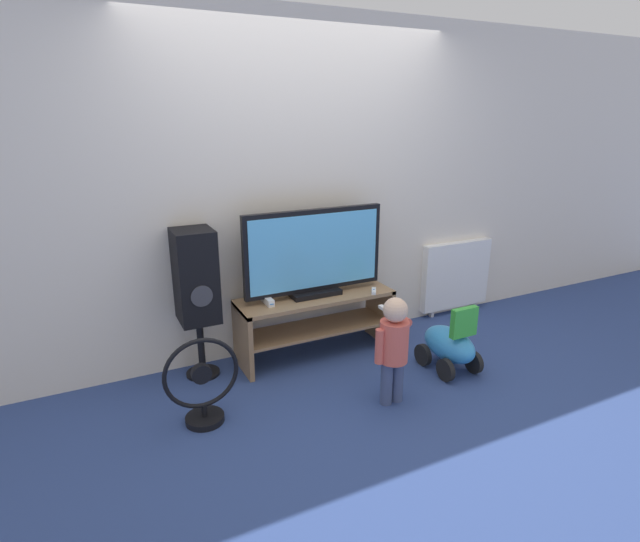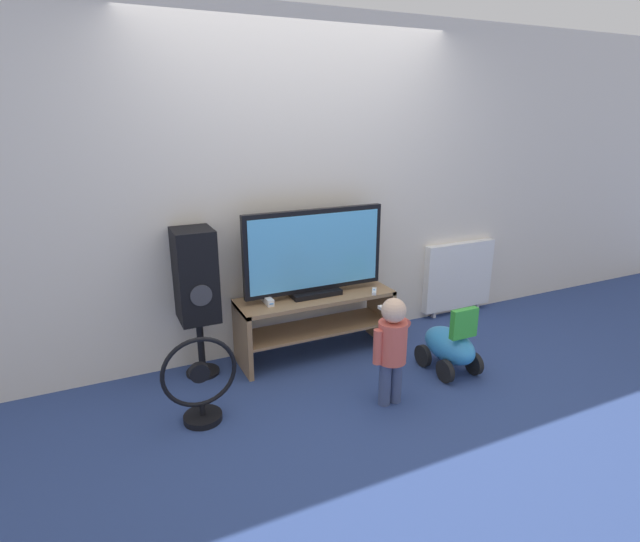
{
  "view_description": "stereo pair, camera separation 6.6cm",
  "coord_description": "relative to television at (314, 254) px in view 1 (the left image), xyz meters",
  "views": [
    {
      "loc": [
        -1.59,
        -3.09,
        1.86
      ],
      "look_at": [
        0.0,
        0.12,
        0.73
      ],
      "focal_mm": 28.0,
      "sensor_mm": 36.0,
      "label": 1
    },
    {
      "loc": [
        -1.53,
        -3.12,
        1.86
      ],
      "look_at": [
        0.0,
        0.12,
        0.73
      ],
      "focal_mm": 28.0,
      "sensor_mm": 36.0,
      "label": 2
    }
  ],
  "objects": [
    {
      "name": "ride_on_toy",
      "position": [
        0.79,
        -0.69,
        -0.63
      ],
      "size": [
        0.31,
        0.48,
        0.54
      ],
      "color": "#338CD1",
      "rests_on": "ground_plane"
    },
    {
      "name": "tv_stand",
      "position": [
        0.0,
        -0.02,
        -0.5
      ],
      "size": [
        1.24,
        0.4,
        0.51
      ],
      "color": "#93704C",
      "rests_on": "ground_plane"
    },
    {
      "name": "ground_plane",
      "position": [
        0.0,
        -0.22,
        -0.84
      ],
      "size": [
        16.0,
        16.0,
        0.0
      ],
      "primitive_type": "plane",
      "color": "navy"
    },
    {
      "name": "floor_fan",
      "position": [
        -1.03,
        -0.54,
        -0.58
      ],
      "size": [
        0.47,
        0.24,
        0.57
      ],
      "color": "black",
      "rests_on": "ground_plane"
    },
    {
      "name": "remote_primary",
      "position": [
        0.45,
        -0.16,
        -0.32
      ],
      "size": [
        0.1,
        0.13,
        0.03
      ],
      "color": "white",
      "rests_on": "tv_stand"
    },
    {
      "name": "game_console",
      "position": [
        -0.4,
        -0.02,
        -0.31
      ],
      "size": [
        0.05,
        0.18,
        0.05
      ],
      "color": "white",
      "rests_on": "tv_stand"
    },
    {
      "name": "radiator",
      "position": [
        1.6,
        0.19,
        -0.46
      ],
      "size": [
        0.76,
        0.08,
        0.7
      ],
      "color": "white",
      "rests_on": "ground_plane"
    },
    {
      "name": "speaker_tower",
      "position": [
        -0.9,
        0.06,
        -0.09
      ],
      "size": [
        0.27,
        0.31,
        1.11
      ],
      "color": "black",
      "rests_on": "ground_plane"
    },
    {
      "name": "child",
      "position": [
        0.15,
        -0.87,
        -0.4
      ],
      "size": [
        0.28,
        0.44,
        0.75
      ],
      "color": "#3F4C72",
      "rests_on": "ground_plane"
    },
    {
      "name": "television",
      "position": [
        0.0,
        0.0,
        0.0
      ],
      "size": [
        1.13,
        0.2,
        0.68
      ],
      "color": "black",
      "rests_on": "tv_stand"
    },
    {
      "name": "wall_back",
      "position": [
        0.0,
        0.26,
        0.46
      ],
      "size": [
        10.0,
        0.06,
        2.6
      ],
      "color": "silver",
      "rests_on": "ground_plane"
    }
  ]
}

